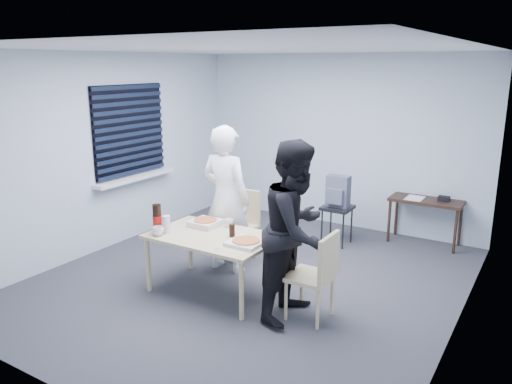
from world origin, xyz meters
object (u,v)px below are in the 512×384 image
Objects in this scene: mug_b at (229,223)px; stool at (337,214)px; person_white at (226,199)px; backpack at (338,192)px; dining_table at (212,240)px; soda_bottle at (157,219)px; person_black at (296,231)px; mug_a at (158,231)px; chair_right at (318,271)px; chair_far at (242,220)px; side_table at (426,205)px.

stool is at bearing 72.09° from mug_b.
person_white reaches higher than backpack.
soda_bottle reaches higher than dining_table.
person_black is 1.54m from mug_a.
stool is (0.57, 2.12, -0.16)m from dining_table.
dining_table is at bearing -178.82° from chair_right.
person_white is (0.05, -0.41, 0.37)m from chair_far.
chair_far reaches higher than mug_a.
dining_table is 0.76× the size of person_black.
side_table is (0.60, 2.75, -0.32)m from person_black.
chair_far is at bearing 147.32° from chair_right.
backpack is (-0.67, 2.08, 0.24)m from chair_right.
dining_table is 0.65m from soda_bottle.
chair_right is at bearing -97.59° from side_table.
backpack is (-1.03, -0.65, 0.19)m from side_table.
person_white is at bearing 111.24° from dining_table.
backpack is (0.80, 1.52, -0.13)m from person_white.
chair_far is at bearing 76.55° from soda_bottle.
stool is at bearing 107.79° from chair_right.
mug_a is (-1.50, -0.32, -0.18)m from person_black.
dining_table is 1.51× the size of chair_far.
soda_bottle is (-1.58, -0.24, -0.08)m from person_black.
chair_right is 0.44m from person_black.
chair_far is 0.50× the size of person_white.
dining_table is 4.31× the size of soda_bottle.
side_table is 1.24m from backpack.
person_white is 3.26× the size of stool.
soda_bottle is (-1.14, -2.33, 0.05)m from backpack.
person_black is at bearing -78.31° from stool.
person_white is at bearing -130.24° from side_table.
person_black reaches higher than soda_bottle.
mug_b is at bearing -107.91° from stool.
mug_a is at bearing -89.30° from backpack.
chair_right is 1.77m from mug_a.
side_table is (0.36, 2.73, 0.05)m from chair_right.
chair_right is 2.75m from side_table.
stool is 1.26× the size of backpack.
soda_bottle is (-0.08, 0.08, 0.10)m from mug_a.
person_white is (-0.23, 0.59, 0.29)m from dining_table.
chair_far is 8.90× the size of mug_b.
chair_right is 2.85× the size of soda_bottle.
mug_b is at bearing 130.19° from person_white.
person_white is at bearing 73.72° from mug_a.
chair_right is 0.93× the size of side_table.
backpack is at bearing 107.90° from chair_right.
soda_bottle is (-0.56, -0.55, 0.10)m from mug_b.
backpack is at bearing 63.88° from soda_bottle.
mug_a reaches higher than stool.
mug_a reaches higher than mug_b.
dining_table is at bearing -88.69° from mug_b.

